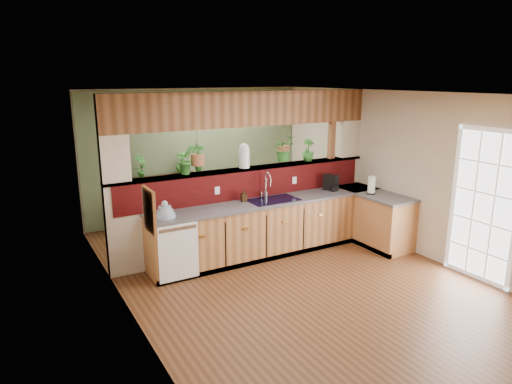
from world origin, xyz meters
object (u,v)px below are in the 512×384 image
dish_stack (165,212)px  shelving_console (163,200)px  faucet (267,184)px  coffee_maker (331,183)px  paper_towel (372,185)px  glass_jar (244,156)px  soap_dispenser (244,195)px

dish_stack → shelving_console: size_ratio=0.20×
faucet → shelving_console: 2.45m
dish_stack → coffee_maker: (3.03, 0.10, 0.05)m
paper_towel → glass_jar: size_ratio=0.80×
dish_stack → shelving_console: bearing=72.7°
paper_towel → shelving_console: (-2.73, 2.76, -0.54)m
soap_dispenser → shelving_console: 2.28m
coffee_maker → glass_jar: glass_jar is taller
faucet → dish_stack: (-1.79, -0.22, -0.15)m
coffee_maker → shelving_console: (-2.30, 2.23, -0.53)m
soap_dispenser → shelving_console: (-0.64, 2.13, -0.50)m
faucet → soap_dispenser: faucet is taller
glass_jar → dish_stack: bearing=-163.8°
soap_dispenser → faucet: bearing=1.6°
faucet → paper_towel: size_ratio=1.35×
faucet → paper_towel: bearing=-21.2°
shelving_console → coffee_maker: bearing=-47.0°
dish_stack → soap_dispenser: size_ratio=1.44×
dish_stack → shelving_console: (0.73, 2.33, -0.48)m
soap_dispenser → glass_jar: (0.13, 0.23, 0.59)m
glass_jar → paper_towel: bearing=-23.7°
paper_towel → faucet: bearing=158.8°
dish_stack → shelving_console: dish_stack is taller
faucet → soap_dispenser: bearing=-178.4°
faucet → shelving_console: size_ratio=0.30×
dish_stack → coffee_maker: 3.03m
dish_stack → paper_towel: bearing=-7.0°
paper_towel → shelving_console: paper_towel is taller
coffee_maker → glass_jar: bearing=147.7°
soap_dispenser → coffee_maker: bearing=-3.5°
dish_stack → coffee_maker: coffee_maker is taller
shelving_console → faucet: bearing=-66.2°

